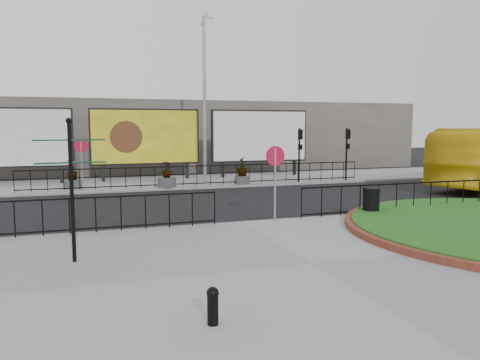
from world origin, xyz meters
name	(u,v)px	position (x,y,z in m)	size (l,w,h in m)	color
ground	(242,225)	(0.00, 0.00, 0.00)	(90.00, 90.00, 0.00)	black
pavement_near	(311,266)	(0.00, -5.00, 0.06)	(30.00, 10.00, 0.12)	gray
pavement_far	(175,182)	(0.00, 12.00, 0.06)	(44.00, 6.00, 0.12)	gray
railing_near_left	(42,217)	(-6.00, -0.30, 0.67)	(10.00, 0.10, 1.10)	black
railing_near_right	(414,197)	(6.50, -0.30, 0.67)	(9.00, 0.10, 1.10)	black
railing_far	(204,175)	(1.00, 9.30, 0.67)	(18.00, 0.10, 1.10)	black
speed_sign_far	(81,153)	(-5.00, 9.40, 1.92)	(0.64, 0.07, 2.47)	gray
speed_sign_near	(275,167)	(1.00, -0.40, 1.92)	(0.64, 0.07, 2.47)	gray
billboard_left	(11,138)	(-8.50, 12.97, 2.60)	(6.20, 0.31, 4.10)	black
billboard_mid	(146,137)	(-1.50, 12.97, 2.60)	(6.20, 0.31, 4.10)	black
billboard_right	(260,136)	(5.50, 12.97, 2.60)	(6.20, 0.31, 4.10)	black
lamp_post	(205,97)	(1.51, 11.00, 4.83)	(0.74, 0.18, 9.23)	gray
signal_pole_a	(300,147)	(6.50, 9.34, 2.10)	(0.22, 0.26, 3.00)	black
signal_pole_b	(347,146)	(9.50, 9.34, 2.10)	(0.22, 0.26, 3.00)	black
building_backdrop	(151,136)	(0.00, 22.00, 2.50)	(40.00, 10.00, 5.00)	#67625A
fingerpost_sign	(71,176)	(-5.11, -3.15, 2.10)	(1.54, 0.33, 3.29)	black
bollard	(213,304)	(-2.97, -7.47, 0.45)	(0.20, 0.20, 0.61)	black
litter_bin	(371,202)	(4.50, -0.60, 0.62)	(0.60, 0.60, 0.99)	black
planter_a	(72,177)	(-5.47, 10.32, 0.70)	(0.84, 0.84, 1.44)	#4C4C4F
planter_b	(167,178)	(-0.90, 9.40, 0.56)	(0.94, 0.94, 1.33)	#4C4C4F
planter_c	(242,173)	(3.16, 9.44, 0.74)	(0.84, 0.84, 1.48)	#4C4C4F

